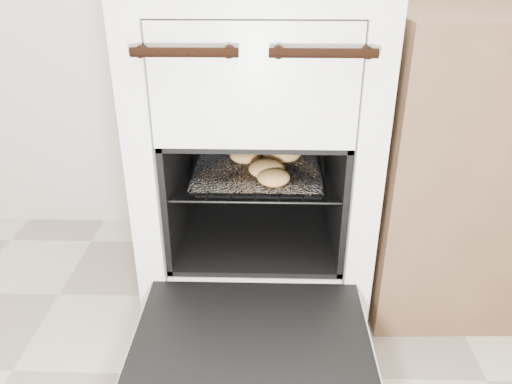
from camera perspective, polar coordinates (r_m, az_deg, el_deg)
stove at (r=1.58m, az=0.16°, el=4.33°), size 0.65×0.73×1.00m
oven_door at (r=1.26m, az=-0.51°, el=-17.04°), size 0.59×0.46×0.04m
oven_rack at (r=1.52m, az=0.09°, el=2.57°), size 0.48×0.46×0.01m
foil_sheet at (r=1.50m, az=0.07°, el=2.47°), size 0.37×0.33×0.01m
baked_rolls at (r=1.50m, az=1.56°, el=3.59°), size 0.26×0.32×0.06m
counter at (r=1.81m, az=27.11°, el=3.34°), size 0.95×0.65×0.93m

